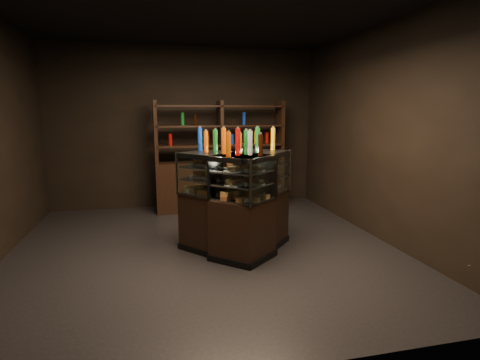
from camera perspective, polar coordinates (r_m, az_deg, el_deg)
The scene contains 7 objects.
ground at distance 5.10m, azimuth -5.36°, elevation -10.39°, with size 5.00×5.00×0.00m, color black.
room_shell at distance 4.77m, azimuth -5.76°, elevation 11.98°, with size 5.02×5.02×3.01m.
display_case at distance 4.86m, azimuth -0.19°, elevation -5.93°, with size 1.56×1.29×1.30m.
food_display at distance 4.73m, azimuth -0.18°, elevation 0.62°, with size 1.20×0.94×0.41m.
bottles_top at distance 4.68m, azimuth -0.20°, elevation 5.81°, with size 1.03×0.80×0.30m.
potted_conifer at distance 6.25m, azimuth -1.01°, elevation -2.55°, with size 0.33×0.33×0.71m.
back_shelving at distance 6.99m, azimuth -2.97°, elevation 0.50°, with size 2.39×0.50×2.00m.
Camera 1 is at (-0.63, -4.73, 1.80)m, focal length 28.00 mm.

